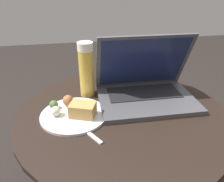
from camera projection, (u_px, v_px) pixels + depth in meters
The scene contains 5 objects.
table at pixel (122, 137), 0.84m from camera, with size 0.74×0.74×0.53m.
laptop at pixel (145, 87), 0.84m from camera, with size 0.37×0.27×0.25m.
beer_glass at pixel (86, 70), 0.84m from camera, with size 0.06×0.06×0.21m.
snack_plate at pixel (74, 111), 0.75m from camera, with size 0.23×0.23×0.05m.
fork at pixel (80, 126), 0.69m from camera, with size 0.11×0.17×0.00m.
Camera 1 is at (-0.16, -0.64, 0.96)m, focal length 35.00 mm.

